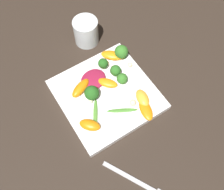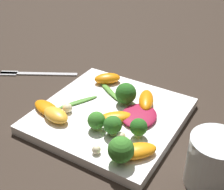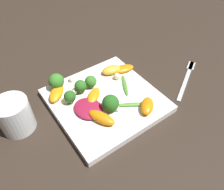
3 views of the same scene
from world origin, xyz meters
name	(u,v)px [view 2 (image 2 of 3)]	position (x,y,z in m)	size (l,w,h in m)	color
ground_plane	(110,119)	(0.00, 0.00, 0.00)	(2.40, 2.40, 0.00)	#2D231C
plate	(110,116)	(0.00, 0.00, 0.01)	(0.26, 0.26, 0.02)	white
drinking_glass	(213,162)	(0.21, -0.06, 0.04)	(0.08, 0.08, 0.08)	white
fork	(30,73)	(-0.26, 0.05, 0.00)	(0.17, 0.11, 0.01)	#B2B2B7
radicchio_leaf_0	(139,116)	(0.06, 0.01, 0.02)	(0.08, 0.09, 0.01)	maroon
orange_segment_0	(146,100)	(0.05, 0.06, 0.03)	(0.05, 0.08, 0.02)	orange
orange_segment_1	(116,117)	(0.02, -0.02, 0.03)	(0.06, 0.06, 0.02)	orange
orange_segment_2	(136,151)	(0.10, -0.08, 0.03)	(0.07, 0.07, 0.02)	orange
orange_segment_3	(56,115)	(-0.07, -0.07, 0.03)	(0.06, 0.04, 0.02)	#FCAD33
orange_segment_4	(47,108)	(-0.10, -0.06, 0.03)	(0.07, 0.05, 0.01)	orange
orange_segment_5	(107,78)	(-0.06, 0.09, 0.03)	(0.06, 0.06, 0.02)	orange
broccoli_floret_0	(121,150)	(0.08, -0.10, 0.04)	(0.04, 0.04, 0.05)	#7A9E51
broccoli_floret_1	(126,94)	(0.01, 0.04, 0.04)	(0.04, 0.04, 0.04)	#7A9E51
broccoli_floret_2	(96,121)	(0.01, -0.06, 0.04)	(0.03, 0.03, 0.04)	#84AD5B
broccoli_floret_3	(139,128)	(0.08, -0.04, 0.04)	(0.03, 0.03, 0.04)	#7A9E51
broccoli_floret_4	(113,125)	(0.04, -0.06, 0.04)	(0.03, 0.03, 0.04)	#84AD5B
arugula_sprig_0	(78,102)	(-0.07, -0.01, 0.02)	(0.05, 0.08, 0.00)	#47842D
arugula_sprig_1	(109,90)	(-0.04, 0.06, 0.02)	(0.08, 0.06, 0.01)	#518E33
macadamia_nut_0	(67,108)	(-0.07, -0.04, 0.03)	(0.02, 0.02, 0.02)	beige
macadamia_nut_1	(123,96)	(0.00, 0.05, 0.03)	(0.01, 0.01, 0.01)	beige
macadamia_nut_2	(96,150)	(0.04, -0.11, 0.03)	(0.01, 0.01, 0.01)	beige
macadamia_nut_3	(121,136)	(0.06, -0.06, 0.03)	(0.01, 0.01, 0.01)	beige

